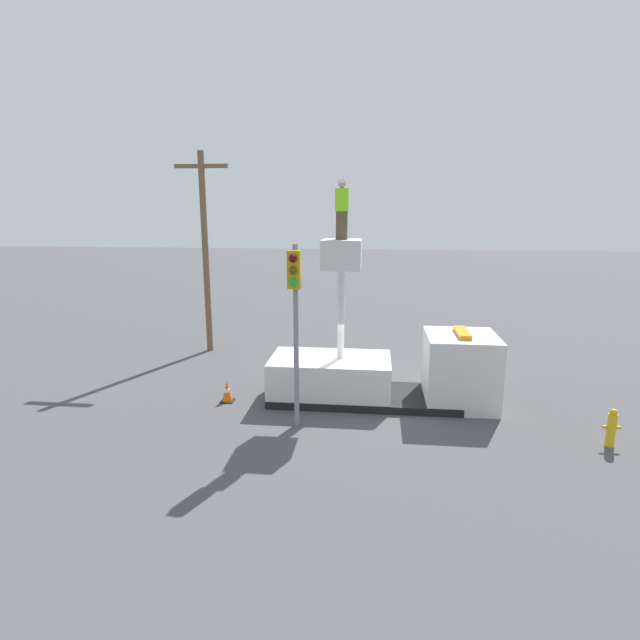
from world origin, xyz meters
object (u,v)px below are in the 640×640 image
object	(u,v)px
bucket_truck	(386,371)
traffic_light_pole	(295,301)
traffic_cone_rear	(227,392)
fire_hydrant	(611,428)
utility_pole	(205,247)
worker	(342,210)

from	to	relation	value
bucket_truck	traffic_light_pole	distance (m)	4.32
traffic_cone_rear	fire_hydrant	bearing A→B (deg)	-10.19
bucket_truck	fire_hydrant	world-z (taller)	bucket_truck
utility_pole	traffic_cone_rear	bearing A→B (deg)	-66.68
worker	utility_pole	distance (m)	8.00
bucket_truck	fire_hydrant	distance (m)	6.31
bucket_truck	worker	xyz separation A→B (m)	(-1.44, 0.00, 5.00)
worker	traffic_light_pole	distance (m)	3.48
traffic_light_pole	traffic_cone_rear	distance (m)	4.47
traffic_light_pole	traffic_cone_rear	bearing A→B (deg)	146.13
bucket_truck	traffic_cone_rear	xyz separation A→B (m)	(-5.02, -0.63, -0.67)
traffic_light_pole	utility_pole	xyz separation A→B (m)	(-4.94, 7.35, 0.84)
worker	traffic_light_pole	world-z (taller)	worker
utility_pole	bucket_truck	bearing A→B (deg)	-34.04
worker	utility_pole	world-z (taller)	utility_pole
bucket_truck	worker	distance (m)	5.21
traffic_cone_rear	utility_pole	bearing A→B (deg)	113.32
bucket_truck	traffic_cone_rear	world-z (taller)	bucket_truck
traffic_cone_rear	utility_pole	world-z (taller)	utility_pole
traffic_light_pole	utility_pole	distance (m)	8.89
traffic_cone_rear	traffic_light_pole	bearing A→B (deg)	-33.87
worker	fire_hydrant	distance (m)	9.40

